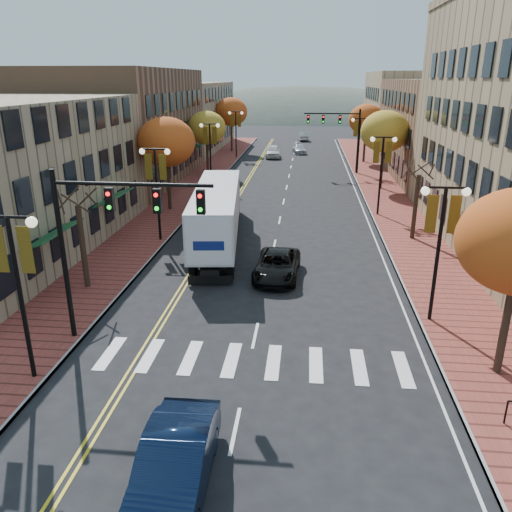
# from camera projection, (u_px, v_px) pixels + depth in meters

# --- Properties ---
(ground) EXTENTS (200.00, 200.00, 0.00)m
(ground) POSITION_uv_depth(u_px,v_px,m) (243.00, 392.00, 17.08)
(ground) COLOR black
(ground) RESTS_ON ground
(sidewalk_left) EXTENTS (4.00, 85.00, 0.15)m
(sidewalk_left) POSITION_uv_depth(u_px,v_px,m) (193.00, 188.00, 48.35)
(sidewalk_left) COLOR brown
(sidewalk_left) RESTS_ON ground
(sidewalk_right) EXTENTS (4.00, 85.00, 0.15)m
(sidewalk_right) POSITION_uv_depth(u_px,v_px,m) (382.00, 192.00, 46.63)
(sidewalk_right) COLOR brown
(sidewalk_right) RESTS_ON ground
(building_left_mid) EXTENTS (12.00, 24.00, 11.00)m
(building_left_mid) POSITION_uv_depth(u_px,v_px,m) (121.00, 126.00, 50.56)
(building_left_mid) COLOR brown
(building_left_mid) RESTS_ON ground
(building_left_far) EXTENTS (12.00, 26.00, 9.50)m
(building_left_far) POSITION_uv_depth(u_px,v_px,m) (181.00, 116.00, 74.23)
(building_left_far) COLOR #9E8966
(building_left_far) RESTS_ON ground
(building_right_mid) EXTENTS (15.00, 24.00, 10.00)m
(building_right_mid) POSITION_uv_depth(u_px,v_px,m) (465.00, 129.00, 52.96)
(building_right_mid) COLOR brown
(building_right_mid) RESTS_ON ground
(building_right_far) EXTENTS (15.00, 20.00, 11.00)m
(building_right_far) POSITION_uv_depth(u_px,v_px,m) (422.00, 111.00, 73.40)
(building_right_far) COLOR #9E8966
(building_right_far) RESTS_ON ground
(tree_left_a) EXTENTS (0.28, 0.28, 4.20)m
(tree_left_a) POSITION_uv_depth(u_px,v_px,m) (83.00, 247.00, 24.67)
(tree_left_a) COLOR #382619
(tree_left_a) RESTS_ON sidewalk_left
(tree_left_b) EXTENTS (4.48, 4.48, 7.21)m
(tree_left_b) POSITION_uv_depth(u_px,v_px,m) (166.00, 142.00, 38.58)
(tree_left_b) COLOR #382619
(tree_left_b) RESTS_ON sidewalk_left
(tree_left_c) EXTENTS (4.16, 4.16, 6.69)m
(tree_left_c) POSITION_uv_depth(u_px,v_px,m) (207.00, 128.00, 53.70)
(tree_left_c) COLOR #382619
(tree_left_c) RESTS_ON sidewalk_left
(tree_left_d) EXTENTS (4.61, 4.61, 7.42)m
(tree_left_d) POSITION_uv_depth(u_px,v_px,m) (231.00, 112.00, 70.37)
(tree_left_d) COLOR #382619
(tree_left_d) RESTS_ON sidewalk_left
(tree_right_b) EXTENTS (0.28, 0.28, 4.20)m
(tree_right_b) POSITION_uv_depth(u_px,v_px,m) (415.00, 207.00, 32.32)
(tree_right_b) COLOR #382619
(tree_right_b) RESTS_ON sidewalk_right
(tree_right_c) EXTENTS (4.48, 4.48, 7.21)m
(tree_right_c) POSITION_uv_depth(u_px,v_px,m) (385.00, 131.00, 46.23)
(tree_right_c) COLOR #382619
(tree_right_c) RESTS_ON sidewalk_right
(tree_right_d) EXTENTS (4.35, 4.35, 7.00)m
(tree_right_d) POSITION_uv_depth(u_px,v_px,m) (366.00, 120.00, 61.26)
(tree_right_d) COLOR #382619
(tree_right_d) RESTS_ON sidewalk_right
(lamp_left_a) EXTENTS (1.96, 0.36, 6.05)m
(lamp_left_a) POSITION_uv_depth(u_px,v_px,m) (15.00, 267.00, 16.35)
(lamp_left_a) COLOR black
(lamp_left_a) RESTS_ON ground
(lamp_left_b) EXTENTS (1.96, 0.36, 6.05)m
(lamp_left_b) POSITION_uv_depth(u_px,v_px,m) (156.00, 177.00, 31.33)
(lamp_left_b) COLOR black
(lamp_left_b) RESTS_ON ground
(lamp_left_c) EXTENTS (1.96, 0.36, 6.05)m
(lamp_left_c) POSITION_uv_depth(u_px,v_px,m) (210.00, 142.00, 48.19)
(lamp_left_c) COLOR black
(lamp_left_c) RESTS_ON ground
(lamp_left_d) EXTENTS (1.96, 0.36, 6.05)m
(lamp_left_d) POSITION_uv_depth(u_px,v_px,m) (236.00, 125.00, 65.05)
(lamp_left_d) COLOR black
(lamp_left_d) RESTS_ON ground
(lamp_right_a) EXTENTS (1.96, 0.36, 6.05)m
(lamp_right_a) POSITION_uv_depth(u_px,v_px,m) (441.00, 228.00, 20.53)
(lamp_right_a) COLOR black
(lamp_right_a) RESTS_ON ground
(lamp_right_b) EXTENTS (1.96, 0.36, 6.05)m
(lamp_right_b) POSITION_uv_depth(u_px,v_px,m) (382.00, 160.00, 37.39)
(lamp_right_b) COLOR black
(lamp_right_b) RESTS_ON ground
(lamp_right_c) EXTENTS (1.96, 0.36, 6.05)m
(lamp_right_c) POSITION_uv_depth(u_px,v_px,m) (360.00, 135.00, 54.25)
(lamp_right_c) COLOR black
(lamp_right_c) RESTS_ON ground
(traffic_mast_near) EXTENTS (6.10, 0.35, 7.00)m
(traffic_mast_near) POSITION_uv_depth(u_px,v_px,m) (108.00, 225.00, 18.75)
(traffic_mast_near) COLOR black
(traffic_mast_near) RESTS_ON ground
(traffic_mast_far) EXTENTS (6.10, 0.34, 7.00)m
(traffic_mast_far) POSITION_uv_depth(u_px,v_px,m) (341.00, 129.00, 54.23)
(traffic_mast_far) COLOR black
(traffic_mast_far) RESTS_ON ground
(semi_truck) EXTENTS (4.15, 15.61, 3.86)m
(semi_truck) POSITION_uv_depth(u_px,v_px,m) (218.00, 209.00, 31.79)
(semi_truck) COLOR black
(semi_truck) RESTS_ON ground
(navy_sedan) EXTENTS (1.82, 4.91, 1.60)m
(navy_sedan) POSITION_uv_depth(u_px,v_px,m) (174.00, 466.00, 12.73)
(navy_sedan) COLOR black
(navy_sedan) RESTS_ON ground
(black_suv) EXTENTS (2.49, 4.99, 1.36)m
(black_suv) POSITION_uv_depth(u_px,v_px,m) (277.00, 265.00, 26.72)
(black_suv) COLOR black
(black_suv) RESTS_ON ground
(car_far_white) EXTENTS (2.34, 4.93, 1.63)m
(car_far_white) POSITION_uv_depth(u_px,v_px,m) (273.00, 151.00, 67.04)
(car_far_white) COLOR silver
(car_far_white) RESTS_ON ground
(car_far_silver) EXTENTS (2.24, 4.34, 1.20)m
(car_far_silver) POSITION_uv_depth(u_px,v_px,m) (299.00, 149.00, 70.81)
(car_far_silver) COLOR #B8B7C0
(car_far_silver) RESTS_ON ground
(car_far_oncoming) EXTENTS (1.81, 4.21, 1.35)m
(car_far_oncoming) POSITION_uv_depth(u_px,v_px,m) (303.00, 137.00, 84.90)
(car_far_oncoming) COLOR #A6A7AD
(car_far_oncoming) RESTS_ON ground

